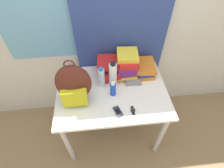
# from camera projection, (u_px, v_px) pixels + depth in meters

# --- Properties ---
(ground_plane) EXTENTS (12.00, 12.00, 0.00)m
(ground_plane) POSITION_uv_depth(u_px,v_px,m) (115.00, 159.00, 2.00)
(ground_plane) COLOR #8C704C
(wall_back) EXTENTS (6.00, 0.06, 2.50)m
(wall_back) POSITION_uv_depth(u_px,v_px,m) (106.00, 21.00, 1.62)
(wall_back) COLOR beige
(wall_back) RESTS_ON ground_plane
(curtain_blue) EXTENTS (0.90, 0.04, 2.50)m
(curtain_blue) POSITION_uv_depth(u_px,v_px,m) (122.00, 23.00, 1.59)
(curtain_blue) COLOR navy
(curtain_blue) RESTS_ON ground_plane
(desk) EXTENTS (1.05, 0.75, 0.77)m
(desk) POSITION_uv_depth(u_px,v_px,m) (112.00, 98.00, 1.75)
(desk) COLOR silver
(desk) RESTS_ON ground_plane
(backpack) EXTENTS (0.30, 0.20, 0.46)m
(backpack) POSITION_uv_depth(u_px,v_px,m) (74.00, 85.00, 1.47)
(backpack) COLOR #512319
(backpack) RESTS_ON desk
(book_stack_left) EXTENTS (0.25, 0.29, 0.18)m
(book_stack_left) POSITION_uv_depth(u_px,v_px,m) (109.00, 68.00, 1.76)
(book_stack_left) COLOR red
(book_stack_left) RESTS_ON desk
(book_stack_center) EXTENTS (0.24, 0.28, 0.26)m
(book_stack_center) POSITION_uv_depth(u_px,v_px,m) (126.00, 64.00, 1.74)
(book_stack_center) COLOR red
(book_stack_center) RESTS_ON desk
(book_stack_right) EXTENTS (0.24, 0.29, 0.11)m
(book_stack_right) POSITION_uv_depth(u_px,v_px,m) (144.00, 68.00, 1.81)
(book_stack_right) COLOR orange
(book_stack_right) RESTS_ON desk
(water_bottle) EXTENTS (0.06, 0.06, 0.22)m
(water_bottle) POSITION_uv_depth(u_px,v_px,m) (101.00, 77.00, 1.65)
(water_bottle) COLOR silver
(water_bottle) RESTS_ON desk
(sports_bottle) EXTENTS (0.08, 0.08, 0.27)m
(sports_bottle) POSITION_uv_depth(u_px,v_px,m) (113.00, 74.00, 1.64)
(sports_bottle) COLOR white
(sports_bottle) RESTS_ON desk
(sunscreen_bottle) EXTENTS (0.05, 0.05, 0.16)m
(sunscreen_bottle) POSITION_uv_depth(u_px,v_px,m) (113.00, 89.00, 1.59)
(sunscreen_bottle) COLOR blue
(sunscreen_bottle) RESTS_ON desk
(cell_phone) EXTENTS (0.08, 0.12, 0.02)m
(cell_phone) POSITION_uv_depth(u_px,v_px,m) (118.00, 111.00, 1.51)
(cell_phone) COLOR #2D2D33
(cell_phone) RESTS_ON desk
(sunglasses_case) EXTENTS (0.15, 0.06, 0.04)m
(sunglasses_case) POSITION_uv_depth(u_px,v_px,m) (134.00, 83.00, 1.72)
(sunglasses_case) COLOR gray
(sunglasses_case) RESTS_ON desk
(wristwatch) EXTENTS (0.04, 0.09, 0.01)m
(wristwatch) POSITION_uv_depth(u_px,v_px,m) (133.00, 110.00, 1.52)
(wristwatch) COLOR black
(wristwatch) RESTS_ON desk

